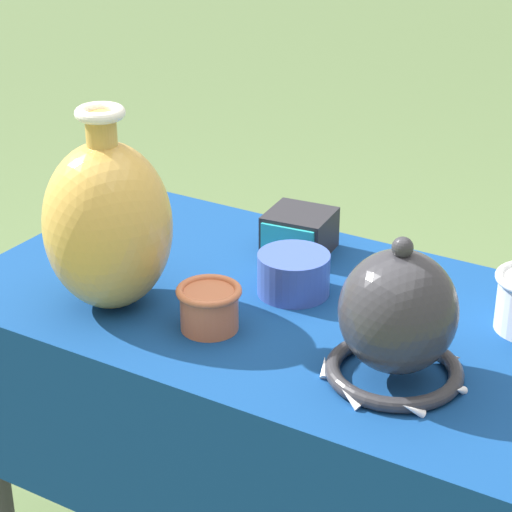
% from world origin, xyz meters
% --- Properties ---
extents(display_table, '(1.06, 0.59, 0.68)m').
position_xyz_m(display_table, '(0.00, -0.02, 0.60)').
color(display_table, '#38383D').
rests_on(display_table, ground_plane).
extents(vase_tall_bulbous, '(0.20, 0.20, 0.33)m').
position_xyz_m(vase_tall_bulbous, '(-0.24, -0.15, 0.82)').
color(vase_tall_bulbous, gold).
rests_on(vase_tall_bulbous, display_table).
extents(vase_dome_bell, '(0.21, 0.21, 0.22)m').
position_xyz_m(vase_dome_bell, '(0.24, -0.12, 0.77)').
color(vase_dome_bell, '#2D2D33').
rests_on(vase_dome_bell, display_table).
extents(mosaic_tile_box, '(0.12, 0.12, 0.07)m').
position_xyz_m(mosaic_tile_box, '(-0.08, 0.18, 0.72)').
color(mosaic_tile_box, '#232328').
rests_on(mosaic_tile_box, display_table).
extents(pot_squat_cobalt, '(0.12, 0.12, 0.07)m').
position_xyz_m(pot_squat_cobalt, '(-0.01, 0.03, 0.72)').
color(pot_squat_cobalt, '#3851A8').
rests_on(pot_squat_cobalt, display_table).
extents(cup_wide_terracotta, '(0.10, 0.10, 0.07)m').
position_xyz_m(cup_wide_terracotta, '(-0.06, -0.13, 0.72)').
color(cup_wide_terracotta, '#BC6642').
rests_on(cup_wide_terracotta, display_table).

